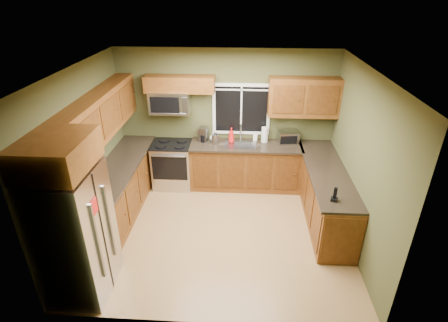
# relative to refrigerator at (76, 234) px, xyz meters

# --- Properties ---
(floor) EXTENTS (4.20, 4.20, 0.00)m
(floor) POSITION_rel_refrigerator_xyz_m (1.74, 1.30, -0.90)
(floor) COLOR olive
(floor) RESTS_ON ground
(ceiling) EXTENTS (4.20, 4.20, 0.00)m
(ceiling) POSITION_rel_refrigerator_xyz_m (1.74, 1.30, 1.80)
(ceiling) COLOR white
(ceiling) RESTS_ON back_wall
(back_wall) EXTENTS (4.20, 0.00, 4.20)m
(back_wall) POSITION_rel_refrigerator_xyz_m (1.74, 3.10, 0.45)
(back_wall) COLOR #464827
(back_wall) RESTS_ON ground
(front_wall) EXTENTS (4.20, 0.00, 4.20)m
(front_wall) POSITION_rel_refrigerator_xyz_m (1.74, -0.50, 0.45)
(front_wall) COLOR #464827
(front_wall) RESTS_ON ground
(left_wall) EXTENTS (0.00, 3.60, 3.60)m
(left_wall) POSITION_rel_refrigerator_xyz_m (-0.36, 1.30, 0.45)
(left_wall) COLOR #464827
(left_wall) RESTS_ON ground
(right_wall) EXTENTS (0.00, 3.60, 3.60)m
(right_wall) POSITION_rel_refrigerator_xyz_m (3.84, 1.30, 0.45)
(right_wall) COLOR #464827
(right_wall) RESTS_ON ground
(window) EXTENTS (1.12, 0.03, 1.02)m
(window) POSITION_rel_refrigerator_xyz_m (2.04, 3.08, 0.65)
(window) COLOR white
(window) RESTS_ON back_wall
(base_cabinets_left) EXTENTS (0.60, 2.65, 0.90)m
(base_cabinets_left) POSITION_rel_refrigerator_xyz_m (-0.06, 1.78, -0.45)
(base_cabinets_left) COLOR brown
(base_cabinets_left) RESTS_ON ground
(countertop_left) EXTENTS (0.65, 2.65, 0.04)m
(countertop_left) POSITION_rel_refrigerator_xyz_m (-0.04, 1.78, 0.02)
(countertop_left) COLOR black
(countertop_left) RESTS_ON base_cabinets_left
(base_cabinets_back) EXTENTS (2.17, 0.60, 0.90)m
(base_cabinets_back) POSITION_rel_refrigerator_xyz_m (2.15, 2.80, -0.45)
(base_cabinets_back) COLOR brown
(base_cabinets_back) RESTS_ON ground
(countertop_back) EXTENTS (2.17, 0.65, 0.04)m
(countertop_back) POSITION_rel_refrigerator_xyz_m (2.15, 2.78, 0.02)
(countertop_back) COLOR black
(countertop_back) RESTS_ON base_cabinets_back
(base_cabinets_peninsula) EXTENTS (0.60, 2.52, 0.90)m
(base_cabinets_peninsula) POSITION_rel_refrigerator_xyz_m (3.54, 1.84, -0.45)
(base_cabinets_peninsula) COLOR brown
(base_cabinets_peninsula) RESTS_ON ground
(countertop_peninsula) EXTENTS (0.65, 2.50, 0.04)m
(countertop_peninsula) POSITION_rel_refrigerator_xyz_m (3.51, 1.85, 0.02)
(countertop_peninsula) COLOR black
(countertop_peninsula) RESTS_ON base_cabinets_peninsula
(upper_cabinets_left) EXTENTS (0.33, 2.65, 0.72)m
(upper_cabinets_left) POSITION_rel_refrigerator_xyz_m (-0.20, 1.78, 0.96)
(upper_cabinets_left) COLOR brown
(upper_cabinets_left) RESTS_ON left_wall
(upper_cabinets_back_left) EXTENTS (1.30, 0.33, 0.30)m
(upper_cabinets_back_left) POSITION_rel_refrigerator_xyz_m (0.89, 2.94, 1.17)
(upper_cabinets_back_left) COLOR brown
(upper_cabinets_back_left) RESTS_ON back_wall
(upper_cabinets_back_right) EXTENTS (1.30, 0.33, 0.72)m
(upper_cabinets_back_right) POSITION_rel_refrigerator_xyz_m (3.19, 2.94, 0.96)
(upper_cabinets_back_right) COLOR brown
(upper_cabinets_back_right) RESTS_ON back_wall
(upper_cabinet_over_fridge) EXTENTS (0.72, 0.90, 0.38)m
(upper_cabinet_over_fridge) POSITION_rel_refrigerator_xyz_m (-0.00, 0.00, 1.13)
(upper_cabinet_over_fridge) COLOR brown
(upper_cabinet_over_fridge) RESTS_ON left_wall
(refrigerator) EXTENTS (0.74, 0.90, 1.80)m
(refrigerator) POSITION_rel_refrigerator_xyz_m (0.00, 0.00, 0.00)
(refrigerator) COLOR #B7B7BC
(refrigerator) RESTS_ON ground
(range) EXTENTS (0.76, 0.69, 0.94)m
(range) POSITION_rel_refrigerator_xyz_m (0.69, 2.77, -0.43)
(range) COLOR #B7B7BC
(range) RESTS_ON ground
(microwave) EXTENTS (0.76, 0.41, 0.42)m
(microwave) POSITION_rel_refrigerator_xyz_m (0.69, 2.91, 0.83)
(microwave) COLOR #B7B7BC
(microwave) RESTS_ON back_wall
(sink) EXTENTS (0.60, 0.42, 0.36)m
(sink) POSITION_rel_refrigerator_xyz_m (2.04, 2.79, 0.05)
(sink) COLOR slate
(sink) RESTS_ON countertop_back
(toaster_oven) EXTENTS (0.42, 0.35, 0.24)m
(toaster_oven) POSITION_rel_refrigerator_xyz_m (2.96, 2.92, 0.16)
(toaster_oven) COLOR #B7B7BC
(toaster_oven) RESTS_ON countertop_back
(coffee_maker) EXTENTS (0.20, 0.25, 0.27)m
(coffee_maker) POSITION_rel_refrigerator_xyz_m (1.30, 2.93, 0.17)
(coffee_maker) COLOR slate
(coffee_maker) RESTS_ON countertop_back
(kettle) EXTENTS (0.18, 0.18, 0.24)m
(kettle) POSITION_rel_refrigerator_xyz_m (1.55, 2.79, 0.15)
(kettle) COLOR #B7B7BC
(kettle) RESTS_ON countertop_back
(paper_towel_roll) EXTENTS (0.13, 0.13, 0.33)m
(paper_towel_roll) POSITION_rel_refrigerator_xyz_m (2.51, 2.95, 0.19)
(paper_towel_roll) COLOR white
(paper_towel_roll) RESTS_ON countertop_back
(soap_bottle_a) EXTENTS (0.13, 0.13, 0.30)m
(soap_bottle_a) POSITION_rel_refrigerator_xyz_m (1.86, 2.89, 0.19)
(soap_bottle_a) COLOR red
(soap_bottle_a) RESTS_ON countertop_back
(soap_bottle_b) EXTENTS (0.09, 0.09, 0.18)m
(soap_bottle_b) POSITION_rel_refrigerator_xyz_m (2.33, 3.00, 0.13)
(soap_bottle_b) COLOR white
(soap_bottle_b) RESTS_ON countertop_back
(soap_bottle_c) EXTENTS (0.14, 0.14, 0.16)m
(soap_bottle_c) POSITION_rel_refrigerator_xyz_m (1.49, 2.94, 0.12)
(soap_bottle_c) COLOR white
(soap_bottle_c) RESTS_ON countertop_back
(cordless_phone) EXTENTS (0.12, 0.12, 0.22)m
(cordless_phone) POSITION_rel_refrigerator_xyz_m (3.43, 0.90, 0.10)
(cordless_phone) COLOR black
(cordless_phone) RESTS_ON countertop_peninsula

